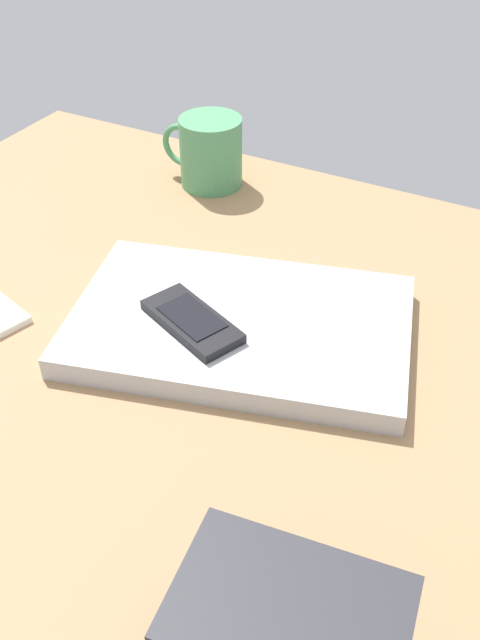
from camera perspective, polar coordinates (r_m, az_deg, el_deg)
The scene contains 4 objects.
desk_surface at distance 76.70cm, azimuth 1.64°, elevation -3.01°, with size 120.00×80.00×3.00cm, color #9E7751.
laptop_closed at distance 76.43cm, azimuth -0.00°, elevation -0.41°, with size 35.81×22.55×2.59cm, color #B7BABC.
cell_phone_on_laptop at distance 74.14cm, azimuth -3.87°, elevation -0.08°, with size 12.70×9.28×1.24cm.
coffee_mug at distance 103.93cm, azimuth -2.45°, elevation 13.31°, with size 12.52×8.88×9.88cm.
Camera 1 is at (-24.82, 51.52, 52.61)cm, focal length 39.94 mm.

